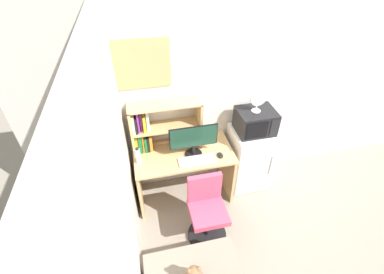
{
  "coord_description": "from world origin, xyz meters",
  "views": [
    {
      "loc": [
        -1.4,
        -2.77,
        2.97
      ],
      "look_at": [
        -0.84,
        -0.36,
        1.02
      ],
      "focal_mm": 25.18,
      "sensor_mm": 36.0,
      "label": 1
    }
  ],
  "objects_px": {
    "keyboard": "(197,160)",
    "monitor": "(194,139)",
    "microwave": "(255,121)",
    "wall_corkboard": "(135,65)",
    "computer_mouse": "(220,155)",
    "water_bottle": "(138,156)",
    "hutch_bookshelf": "(154,126)",
    "mini_fridge": "(249,157)",
    "desk_chair": "(207,213)",
    "desk_fan": "(258,100)"
  },
  "relations": [
    {
      "from": "monitor",
      "to": "desk_fan",
      "type": "bearing_deg",
      "value": 7.46
    },
    {
      "from": "desk_fan",
      "to": "desk_chair",
      "type": "height_order",
      "value": "desk_fan"
    },
    {
      "from": "computer_mouse",
      "to": "desk_chair",
      "type": "bearing_deg",
      "value": -121.05
    },
    {
      "from": "mini_fridge",
      "to": "microwave",
      "type": "height_order",
      "value": "microwave"
    },
    {
      "from": "wall_corkboard",
      "to": "hutch_bookshelf",
      "type": "bearing_deg",
      "value": -45.07
    },
    {
      "from": "microwave",
      "to": "wall_corkboard",
      "type": "distance_m",
      "value": 1.58
    },
    {
      "from": "hutch_bookshelf",
      "to": "monitor",
      "type": "height_order",
      "value": "hutch_bookshelf"
    },
    {
      "from": "water_bottle",
      "to": "desk_fan",
      "type": "height_order",
      "value": "desk_fan"
    },
    {
      "from": "desk_fan",
      "to": "monitor",
      "type": "bearing_deg",
      "value": -172.54
    },
    {
      "from": "keyboard",
      "to": "monitor",
      "type": "bearing_deg",
      "value": 95.52
    },
    {
      "from": "wall_corkboard",
      "to": "monitor",
      "type": "bearing_deg",
      "value": -34.02
    },
    {
      "from": "wall_corkboard",
      "to": "keyboard",
      "type": "bearing_deg",
      "value": -41.55
    },
    {
      "from": "hutch_bookshelf",
      "to": "wall_corkboard",
      "type": "relative_size",
      "value": 1.14
    },
    {
      "from": "microwave",
      "to": "monitor",
      "type": "bearing_deg",
      "value": -172.28
    },
    {
      "from": "monitor",
      "to": "keyboard",
      "type": "height_order",
      "value": "monitor"
    },
    {
      "from": "monitor",
      "to": "microwave",
      "type": "relative_size",
      "value": 1.25
    },
    {
      "from": "computer_mouse",
      "to": "desk_chair",
      "type": "xyz_separation_m",
      "value": [
        -0.29,
        -0.48,
        -0.41
      ]
    },
    {
      "from": "mini_fridge",
      "to": "microwave",
      "type": "relative_size",
      "value": 1.98
    },
    {
      "from": "desk_fan",
      "to": "wall_corkboard",
      "type": "relative_size",
      "value": 0.37
    },
    {
      "from": "monitor",
      "to": "water_bottle",
      "type": "distance_m",
      "value": 0.67
    },
    {
      "from": "monitor",
      "to": "computer_mouse",
      "type": "distance_m",
      "value": 0.39
    },
    {
      "from": "monitor",
      "to": "keyboard",
      "type": "xyz_separation_m",
      "value": [
        0.01,
        -0.13,
        -0.23
      ]
    },
    {
      "from": "keyboard",
      "to": "microwave",
      "type": "distance_m",
      "value": 0.88
    },
    {
      "from": "desk_chair",
      "to": "microwave",
      "type": "bearing_deg",
      "value": 41.16
    },
    {
      "from": "monitor",
      "to": "water_bottle",
      "type": "xyz_separation_m",
      "value": [
        -0.66,
        0.0,
        -0.13
      ]
    },
    {
      "from": "hutch_bookshelf",
      "to": "computer_mouse",
      "type": "height_order",
      "value": "hutch_bookshelf"
    },
    {
      "from": "desk_chair",
      "to": "keyboard",
      "type": "bearing_deg",
      "value": 90.72
    },
    {
      "from": "wall_corkboard",
      "to": "computer_mouse",
      "type": "bearing_deg",
      "value": -29.29
    },
    {
      "from": "desk_fan",
      "to": "wall_corkboard",
      "type": "bearing_deg",
      "value": 168.91
    },
    {
      "from": "desk_fan",
      "to": "desk_chair",
      "type": "xyz_separation_m",
      "value": [
        -0.78,
        -0.69,
        -0.99
      ]
    },
    {
      "from": "water_bottle",
      "to": "monitor",
      "type": "bearing_deg",
      "value": -0.18
    },
    {
      "from": "hutch_bookshelf",
      "to": "desk_fan",
      "type": "relative_size",
      "value": 3.06
    },
    {
      "from": "desk_chair",
      "to": "hutch_bookshelf",
      "type": "bearing_deg",
      "value": 118.07
    },
    {
      "from": "computer_mouse",
      "to": "monitor",
      "type": "bearing_deg",
      "value": 160.32
    },
    {
      "from": "monitor",
      "to": "water_bottle",
      "type": "bearing_deg",
      "value": 179.82
    },
    {
      "from": "water_bottle",
      "to": "desk_chair",
      "type": "relative_size",
      "value": 0.26
    },
    {
      "from": "mini_fridge",
      "to": "hutch_bookshelf",
      "type": "bearing_deg",
      "value": 173.4
    },
    {
      "from": "computer_mouse",
      "to": "mini_fridge",
      "type": "relative_size",
      "value": 0.12
    },
    {
      "from": "desk_fan",
      "to": "wall_corkboard",
      "type": "distance_m",
      "value": 1.44
    },
    {
      "from": "computer_mouse",
      "to": "hutch_bookshelf",
      "type": "bearing_deg",
      "value": 153.83
    },
    {
      "from": "water_bottle",
      "to": "hutch_bookshelf",
      "type": "bearing_deg",
      "value": 47.4
    },
    {
      "from": "computer_mouse",
      "to": "water_bottle",
      "type": "xyz_separation_m",
      "value": [
        -0.97,
        0.11,
        0.09
      ]
    },
    {
      "from": "monitor",
      "to": "water_bottle",
      "type": "height_order",
      "value": "monitor"
    },
    {
      "from": "keyboard",
      "to": "wall_corkboard",
      "type": "height_order",
      "value": "wall_corkboard"
    },
    {
      "from": "hutch_bookshelf",
      "to": "mini_fridge",
      "type": "relative_size",
      "value": 0.93
    },
    {
      "from": "mini_fridge",
      "to": "wall_corkboard",
      "type": "xyz_separation_m",
      "value": [
        -1.36,
        0.26,
        1.37
      ]
    },
    {
      "from": "water_bottle",
      "to": "keyboard",
      "type": "bearing_deg",
      "value": -10.81
    },
    {
      "from": "monitor",
      "to": "desk_chair",
      "type": "distance_m",
      "value": 0.86
    },
    {
      "from": "computer_mouse",
      "to": "wall_corkboard",
      "type": "bearing_deg",
      "value": 150.71
    },
    {
      "from": "microwave",
      "to": "wall_corkboard",
      "type": "bearing_deg",
      "value": 169.29
    }
  ]
}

